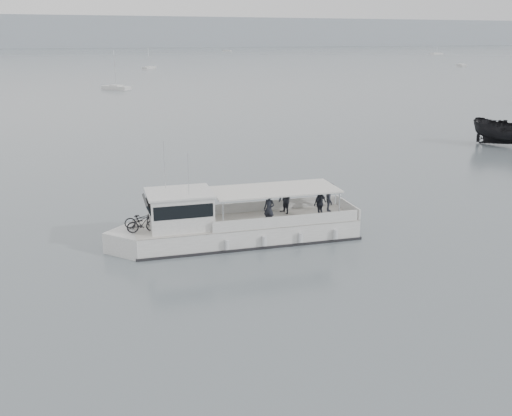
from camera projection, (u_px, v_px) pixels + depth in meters
name	position (u px, v px, depth m)	size (l,w,h in m)	color
ground	(180.00, 227.00, 30.30)	(1400.00, 1400.00, 0.00)	#535C61
headland	(21.00, 32.00, 522.54)	(1400.00, 90.00, 28.00)	#939EA8
tour_boat	(225.00, 225.00, 27.80)	(12.53, 4.31, 5.21)	white
dark_motorboat	(511.00, 132.00, 52.23)	(2.59, 6.89, 2.66)	black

